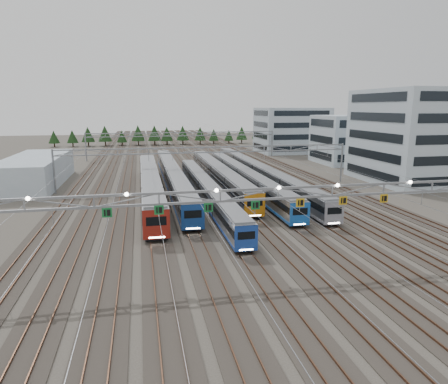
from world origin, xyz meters
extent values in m
plane|color=#47423A|center=(0.00, 0.00, 0.00)|extent=(400.00, 400.00, 0.00)
cube|color=#2D2823|center=(0.00, 100.00, 0.04)|extent=(54.00, 260.00, 0.08)
cube|color=brown|center=(-25.47, 100.00, 0.16)|extent=(0.08, 260.00, 0.16)
cube|color=brown|center=(25.47, 100.00, 0.16)|extent=(0.08, 260.00, 0.16)
cube|color=brown|center=(-0.72, 100.00, 0.16)|extent=(0.08, 260.00, 0.16)
cube|color=brown|center=(0.72, 100.00, 0.16)|extent=(0.08, 260.00, 0.16)
cube|color=black|center=(-11.25, 34.29, 0.44)|extent=(2.59, 50.31, 0.39)
cube|color=gray|center=(-11.25, 34.29, 2.34)|extent=(3.05, 51.34, 3.43)
cube|color=black|center=(-11.25, 34.29, 2.75)|extent=(3.11, 51.08, 1.03)
cube|color=maroon|center=(-11.25, 34.29, 0.89)|extent=(3.10, 51.08, 0.38)
cube|color=slate|center=(-11.25, 34.29, 4.16)|extent=(2.75, 50.31, 0.27)
cube|color=maroon|center=(-11.25, 8.67, 2.34)|extent=(3.07, 0.12, 3.43)
cube|color=black|center=(-11.25, 8.64, 2.75)|extent=(2.29, 0.10, 1.03)
cube|color=white|center=(-11.25, 8.61, 0.84)|extent=(1.83, 0.06, 0.16)
cube|color=black|center=(-6.75, 41.90, 0.42)|extent=(2.43, 59.98, 0.37)
cube|color=gray|center=(-6.75, 41.90, 2.21)|extent=(2.86, 61.21, 3.22)
cube|color=black|center=(-6.75, 41.90, 2.59)|extent=(2.92, 60.90, 0.97)
cube|color=navy|center=(-6.75, 41.90, 0.85)|extent=(2.91, 60.90, 0.36)
cube|color=slate|center=(-6.75, 41.90, 3.92)|extent=(2.57, 59.98, 0.26)
cube|color=navy|center=(-6.75, 11.34, 2.21)|extent=(2.88, 0.12, 3.22)
cube|color=black|center=(-6.75, 11.31, 2.59)|extent=(2.14, 0.10, 0.97)
cube|color=white|center=(-6.75, 11.28, 0.80)|extent=(1.72, 0.06, 0.15)
cube|color=black|center=(-2.25, 28.94, 0.40)|extent=(2.11, 50.88, 0.32)
cube|color=gray|center=(-2.25, 28.94, 1.95)|extent=(2.49, 51.92, 2.80)
cube|color=black|center=(-2.25, 28.94, 2.28)|extent=(2.55, 51.66, 0.84)
cube|color=#1E44A7|center=(-2.25, 28.94, 0.77)|extent=(2.54, 51.66, 0.31)
cube|color=slate|center=(-2.25, 28.94, 3.44)|extent=(2.24, 50.88, 0.22)
cube|color=#1E44A7|center=(-2.25, 3.03, 1.95)|extent=(2.51, 0.12, 2.80)
cube|color=black|center=(-2.25, 3.00, 2.28)|extent=(1.86, 0.10, 0.84)
cube|color=white|center=(-2.25, 2.97, 0.73)|extent=(1.49, 0.06, 0.13)
cube|color=black|center=(2.25, 41.44, 0.43)|extent=(2.47, 51.09, 0.37)
cube|color=gray|center=(2.25, 41.44, 2.24)|extent=(2.90, 52.14, 3.27)
cube|color=black|center=(2.25, 41.44, 2.63)|extent=(2.96, 51.88, 0.99)
cube|color=orange|center=(2.25, 41.44, 0.86)|extent=(2.95, 51.88, 0.36)
cube|color=slate|center=(2.25, 41.44, 3.97)|extent=(2.61, 51.09, 0.26)
cube|color=orange|center=(2.25, 15.42, 2.24)|extent=(2.92, 0.12, 3.27)
cube|color=black|center=(2.25, 15.39, 2.63)|extent=(2.18, 0.10, 0.99)
cube|color=white|center=(2.25, 15.36, 0.81)|extent=(1.74, 0.06, 0.16)
cube|color=black|center=(6.75, 38.72, 0.41)|extent=(2.26, 55.49, 0.34)
cube|color=gray|center=(6.75, 38.72, 2.07)|extent=(2.65, 56.62, 2.99)
cube|color=black|center=(6.75, 38.72, 2.42)|extent=(2.71, 56.33, 0.90)
cube|color=blue|center=(6.75, 38.72, 0.81)|extent=(2.70, 56.33, 0.33)
cube|color=slate|center=(6.75, 38.72, 3.65)|extent=(2.39, 55.49, 0.24)
cube|color=blue|center=(6.75, 10.46, 2.07)|extent=(2.67, 0.12, 2.99)
cube|color=black|center=(6.75, 10.43, 2.42)|extent=(1.99, 0.10, 0.90)
cube|color=white|center=(6.75, 10.40, 0.76)|extent=(1.59, 0.06, 0.14)
cube|color=black|center=(11.25, 43.86, 0.41)|extent=(2.22, 66.38, 0.34)
cube|color=gray|center=(11.25, 43.86, 2.04)|extent=(2.61, 67.74, 2.94)
cube|color=black|center=(11.25, 43.86, 2.39)|extent=(2.67, 67.40, 0.89)
cube|color=gray|center=(11.25, 43.86, 0.80)|extent=(2.66, 67.40, 0.33)
cube|color=slate|center=(11.25, 43.86, 3.60)|extent=(2.35, 66.38, 0.23)
cube|color=gray|center=(11.25, 10.04, 2.04)|extent=(2.63, 0.12, 2.94)
cube|color=black|center=(11.25, 10.01, 2.39)|extent=(1.96, 0.10, 0.89)
cube|color=white|center=(11.25, 9.98, 0.75)|extent=(1.57, 0.06, 0.14)
cube|color=gray|center=(0.00, 0.00, 7.80)|extent=(56.00, 0.22, 0.22)
cube|color=gray|center=(0.00, 0.00, 6.80)|extent=(56.00, 0.22, 0.22)
cube|color=#177433|center=(-15.75, -0.12, 6.30)|extent=(0.85, 0.06, 0.85)
cube|color=#177433|center=(-11.25, -0.12, 6.30)|extent=(0.85, 0.06, 0.85)
cube|color=#177433|center=(-6.75, -0.12, 6.30)|extent=(0.85, 0.06, 0.85)
cube|color=#177433|center=(-2.25, -0.12, 6.30)|extent=(0.85, 0.06, 0.85)
cube|color=gold|center=(2.25, -0.12, 6.30)|extent=(0.85, 0.06, 0.85)
cube|color=gold|center=(6.75, -0.12, 6.30)|extent=(0.85, 0.06, 0.85)
cube|color=gold|center=(11.25, -0.12, 6.30)|extent=(0.85, 0.06, 0.85)
cylinder|color=gray|center=(-28.00, 40.00, 4.00)|extent=(0.36, 0.36, 8.00)
cylinder|color=gray|center=(28.00, 40.00, 4.00)|extent=(0.36, 0.36, 8.00)
cube|color=gray|center=(0.00, 40.00, 7.80)|extent=(56.00, 0.22, 0.22)
cube|color=gray|center=(0.00, 40.00, 6.80)|extent=(56.00, 0.22, 0.22)
cylinder|color=gray|center=(-28.00, 85.00, 4.00)|extent=(0.36, 0.36, 8.00)
cylinder|color=gray|center=(28.00, 85.00, 4.00)|extent=(0.36, 0.36, 8.00)
cube|color=gray|center=(0.00, 85.00, 7.80)|extent=(56.00, 0.22, 0.22)
cube|color=gray|center=(0.00, 85.00, 6.80)|extent=(56.00, 0.22, 0.22)
cube|color=#ACC0CE|center=(42.29, 37.53, 9.42)|extent=(18.00, 22.00, 18.84)
cube|color=#ACC0CE|center=(42.46, 65.92, 6.51)|extent=(14.00, 16.00, 13.03)
cube|color=#ACC0CE|center=(38.16, 95.00, 7.49)|extent=(22.00, 18.00, 14.98)
cube|color=#ACC0CE|center=(-33.42, 49.91, 2.79)|extent=(10.00, 30.00, 5.58)
camera|label=1|loc=(-12.63, -35.22, 15.38)|focal=32.00mm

